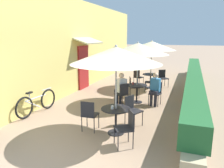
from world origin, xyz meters
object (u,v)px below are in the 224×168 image
at_px(cafe_chair_near_back, 89,113).
at_px(cafe_chair_mid_left, 122,93).
at_px(cafe_chair_near_left, 127,126).
at_px(coffee_cup_near, 112,107).
at_px(cafe_chair_far_back, 163,77).
at_px(patio_umbrella_near, 116,55).
at_px(bicycle_leaning, 37,103).
at_px(seated_patron_mid_right, 155,88).
at_px(patio_umbrella_far, 152,46).
at_px(cafe_chair_near_right, 132,108).
at_px(cafe_chair_mid_back, 133,85).
at_px(seated_patron_mid_left, 121,88).
at_px(cafe_chair_far_right, 151,81).
at_px(patio_umbrella_mid, 138,49).
at_px(patio_table_mid, 137,90).
at_px(patio_table_near, 116,115).
at_px(coffee_cup_mid, 133,83).
at_px(coffee_cup_far, 152,74).
at_px(cafe_chair_far_left, 138,76).
at_px(patio_table_far, 150,78).
at_px(cafe_chair_mid_right, 156,91).

bearing_deg(cafe_chair_near_back, cafe_chair_mid_left, 81.93).
distance_m(cafe_chair_near_left, coffee_cup_near, 0.77).
bearing_deg(cafe_chair_far_back, coffee_cup_near, 48.66).
distance_m(patio_umbrella_near, bicycle_leaning, 3.51).
bearing_deg(bicycle_leaning, cafe_chair_mid_left, 40.15).
bearing_deg(cafe_chair_far_back, seated_patron_mid_right, 55.69).
distance_m(seated_patron_mid_right, patio_umbrella_far, 3.16).
height_order(cafe_chair_near_right, patio_umbrella_far, patio_umbrella_far).
height_order(cafe_chair_near_back, cafe_chair_mid_back, same).
height_order(seated_patron_mid_left, cafe_chair_far_back, seated_patron_mid_left).
bearing_deg(cafe_chair_far_right, cafe_chair_near_left, 177.86).
distance_m(patio_umbrella_mid, seated_patron_mid_left, 1.59).
bearing_deg(patio_table_mid, cafe_chair_far_right, 83.33).
xyz_separation_m(patio_table_near, cafe_chair_near_back, (-0.73, -0.12, -0.00)).
xyz_separation_m(cafe_chair_near_right, cafe_chair_near_back, (-0.99, -0.81, 0.00)).
bearing_deg(cafe_chair_far_back, cafe_chair_near_back, 42.69).
distance_m(patio_umbrella_near, patio_table_mid, 3.32).
relative_size(cafe_chair_near_left, cafe_chair_near_back, 1.00).
xyz_separation_m(cafe_chair_near_left, cafe_chair_near_back, (-1.19, 0.45, 0.00)).
height_order(coffee_cup_mid, coffee_cup_far, same).
relative_size(patio_table_near, patio_table_mid, 1.00).
height_order(patio_umbrella_near, cafe_chair_near_right, patio_umbrella_near).
bearing_deg(patio_umbrella_mid, cafe_chair_far_right, 83.33).
bearing_deg(patio_table_near, patio_table_mid, 92.72).
bearing_deg(coffee_cup_near, cafe_chair_near_left, -42.19).
bearing_deg(coffee_cup_far, patio_table_mid, -93.30).
bearing_deg(seated_patron_mid_left, patio_table_mid, -2.76).
bearing_deg(cafe_chair_near_left, cafe_chair_mid_left, -14.17).
bearing_deg(cafe_chair_far_left, coffee_cup_near, -59.35).
bearing_deg(patio_umbrella_mid, patio_table_far, 88.58).
height_order(patio_table_far, bicycle_leaning, bicycle_leaning).
xyz_separation_m(cafe_chair_near_left, cafe_chair_mid_left, (-1.00, 2.86, 0.00)).
bearing_deg(patio_umbrella_mid, cafe_chair_mid_right, -2.32).
distance_m(coffee_cup_near, coffee_cup_far, 5.48).
height_order(patio_umbrella_near, coffee_cup_near, patio_umbrella_near).
height_order(cafe_chair_mid_left, cafe_chair_far_left, same).
height_order(seated_patron_mid_left, patio_umbrella_far, patio_umbrella_far).
distance_m(cafe_chair_near_left, cafe_chair_near_right, 1.28).
xyz_separation_m(cafe_chair_mid_back, cafe_chair_far_left, (-0.29, 2.18, 0.00)).
xyz_separation_m(coffee_cup_mid, bicycle_leaning, (-2.71, -2.39, -0.38)).
relative_size(cafe_chair_mid_right, cafe_chair_mid_back, 1.00).
bearing_deg(cafe_chair_near_back, patio_table_near, 5.96).
distance_m(coffee_cup_mid, coffee_cup_far, 2.48).
distance_m(cafe_chair_near_right, patio_umbrella_mid, 2.76).
xyz_separation_m(cafe_chair_far_back, coffee_cup_far, (-0.47, -0.61, 0.24)).
bearing_deg(patio_table_near, coffee_cup_far, 89.95).
xyz_separation_m(coffee_cup_near, seated_patron_mid_left, (-0.55, 2.44, -0.07)).
distance_m(coffee_cup_near, cafe_chair_mid_left, 2.43).
bearing_deg(coffee_cup_far, patio_table_near, -90.05).
bearing_deg(patio_umbrella_near, cafe_chair_near_right, 69.41).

